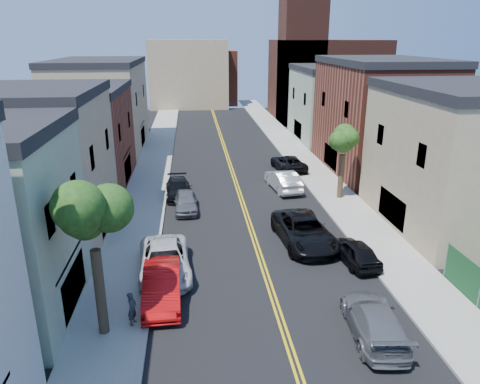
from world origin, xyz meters
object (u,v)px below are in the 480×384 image
object	(u,v)px
grey_car_left	(186,202)
black_car_right	(355,252)
dark_car_right_far	(288,163)
grey_car_right	(374,321)
pedestrian_left	(132,308)
black_suv_lane	(304,231)
silver_car_right	(283,180)
white_pickup	(165,261)
red_sedan	(162,286)
black_car_left	(178,188)

from	to	relation	value
grey_car_left	black_car_right	world-z (taller)	grey_car_left
grey_car_left	dark_car_right_far	world-z (taller)	dark_car_right_far
grey_car_right	pedestrian_left	bearing A→B (deg)	-4.01
black_car_right	black_suv_lane	bearing A→B (deg)	-57.33
black_car_right	silver_car_right	bearing A→B (deg)	-90.58
white_pickup	red_sedan	bearing A→B (deg)	-94.05
grey_car_right	grey_car_left	bearing A→B (deg)	-57.27
white_pickup	black_suv_lane	bearing A→B (deg)	15.44
black_suv_lane	black_car_right	bearing A→B (deg)	-54.80
white_pickup	black_suv_lane	world-z (taller)	black_suv_lane
red_sedan	black_car_right	world-z (taller)	red_sedan
grey_car_right	black_suv_lane	size ratio (longest dim) A/B	0.81
grey_car_left	grey_car_right	bearing A→B (deg)	-64.41
white_pickup	pedestrian_left	xyz separation A→B (m)	(-1.20, -4.65, 0.12)
black_car_left	pedestrian_left	distance (m)	17.60
dark_car_right_far	pedestrian_left	bearing A→B (deg)	56.67
white_pickup	black_car_right	size ratio (longest dim) A/B	1.43
pedestrian_left	white_pickup	bearing A→B (deg)	3.09
grey_car_right	black_suv_lane	xyz separation A→B (m)	(-0.80, 9.44, 0.14)
grey_car_left	black_suv_lane	distance (m)	9.89
black_car_right	pedestrian_left	xyz separation A→B (m)	(-12.03, -4.85, 0.23)
pedestrian_left	black_suv_lane	bearing A→B (deg)	-34.15
white_pickup	black_car_right	bearing A→B (deg)	-2.96
white_pickup	pedestrian_left	bearing A→B (deg)	-108.53
silver_car_right	dark_car_right_far	xyz separation A→B (m)	(1.70, 5.82, -0.11)
red_sedan	black_suv_lane	xyz separation A→B (m)	(8.50, 5.64, 0.05)
grey_car_right	dark_car_right_far	world-z (taller)	dark_car_right_far
grey_car_right	white_pickup	bearing A→B (deg)	-29.02
white_pickup	grey_car_left	bearing A→B (deg)	79.36
silver_car_right	black_car_left	bearing A→B (deg)	-2.66
grey_car_left	dark_car_right_far	distance (m)	13.99
black_car_left	black_suv_lane	size ratio (longest dim) A/B	0.75
silver_car_right	white_pickup	bearing A→B (deg)	48.11
red_sedan	pedestrian_left	world-z (taller)	pedestrian_left
red_sedan	dark_car_right_far	distance (m)	24.69
black_car_left	black_car_right	xyz separation A→B (m)	(10.40, -12.67, 0.01)
black_suv_lane	red_sedan	bearing A→B (deg)	-150.96
grey_car_right	dark_car_right_far	size ratio (longest dim) A/B	0.96
grey_car_left	dark_car_right_far	size ratio (longest dim) A/B	0.78
grey_car_right	red_sedan	bearing A→B (deg)	-16.55
white_pickup	grey_car_left	distance (m)	9.65
pedestrian_left	black_car_left	bearing A→B (deg)	12.26
grey_car_right	black_car_right	world-z (taller)	grey_car_right
white_pickup	black_suv_lane	size ratio (longest dim) A/B	0.93
black_car_right	pedestrian_left	size ratio (longest dim) A/B	2.62
white_pickup	silver_car_right	xyz separation A→B (m)	(9.30, 13.65, 0.04)
white_pickup	dark_car_right_far	distance (m)	22.36
red_sedan	grey_car_right	size ratio (longest dim) A/B	0.99
red_sedan	pedestrian_left	xyz separation A→B (m)	(-1.20, -2.01, 0.10)
silver_car_right	black_suv_lane	distance (m)	10.67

